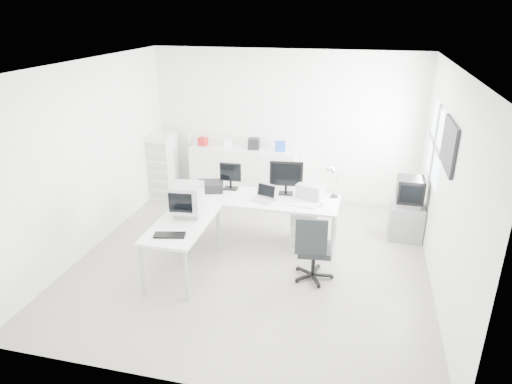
% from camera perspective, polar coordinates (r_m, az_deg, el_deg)
% --- Properties ---
extents(floor, '(5.00, 5.00, 0.01)m').
position_cam_1_polar(floor, '(6.84, -0.40, -8.39)').
color(floor, '#BCBAA8').
rests_on(floor, ground).
extents(ceiling, '(5.00, 5.00, 0.01)m').
position_cam_1_polar(ceiling, '(5.93, -0.47, 15.58)').
color(ceiling, white).
rests_on(ceiling, back_wall).
extents(back_wall, '(5.00, 0.02, 2.80)m').
position_cam_1_polar(back_wall, '(8.60, 3.63, 8.13)').
color(back_wall, white).
rests_on(back_wall, floor).
extents(left_wall, '(0.02, 5.00, 2.80)m').
position_cam_1_polar(left_wall, '(7.24, -20.06, 4.10)').
color(left_wall, white).
rests_on(left_wall, floor).
extents(right_wall, '(0.02, 5.00, 2.80)m').
position_cam_1_polar(right_wall, '(6.18, 22.69, 0.70)').
color(right_wall, white).
rests_on(right_wall, floor).
extents(window, '(0.02, 1.20, 1.10)m').
position_cam_1_polar(window, '(7.25, 21.52, 5.57)').
color(window, white).
rests_on(window, right_wall).
extents(wall_picture, '(0.04, 0.90, 0.60)m').
position_cam_1_polar(wall_picture, '(6.12, 22.98, 5.42)').
color(wall_picture, black).
rests_on(wall_picture, right_wall).
extents(main_desk, '(2.40, 0.80, 0.75)m').
position_cam_1_polar(main_desk, '(7.17, 0.55, -3.49)').
color(main_desk, silver).
rests_on(main_desk, floor).
extents(side_desk, '(0.70, 1.40, 0.75)m').
position_cam_1_polar(side_desk, '(6.48, -9.08, -6.79)').
color(side_desk, silver).
rests_on(side_desk, floor).
extents(drawer_pedestal, '(0.40, 0.50, 0.60)m').
position_cam_1_polar(drawer_pedestal, '(7.14, 6.14, -4.41)').
color(drawer_pedestal, silver).
rests_on(drawer_pedestal, floor).
extents(inkjet_printer, '(0.48, 0.42, 0.15)m').
position_cam_1_polar(inkjet_printer, '(7.30, -5.77, 0.71)').
color(inkjet_printer, black).
rests_on(inkjet_printer, main_desk).
extents(lcd_monitor_small, '(0.35, 0.21, 0.43)m').
position_cam_1_polar(lcd_monitor_small, '(7.29, -3.20, 1.99)').
color(lcd_monitor_small, black).
rests_on(lcd_monitor_small, main_desk).
extents(lcd_monitor_large, '(0.54, 0.26, 0.54)m').
position_cam_1_polar(lcd_monitor_large, '(7.08, 3.79, 1.79)').
color(lcd_monitor_large, black).
rests_on(lcd_monitor_large, main_desk).
extents(laptop, '(0.40, 0.41, 0.21)m').
position_cam_1_polar(laptop, '(6.88, 0.79, -0.28)').
color(laptop, '#B7B7BA').
rests_on(laptop, main_desk).
extents(white_keyboard, '(0.44, 0.17, 0.02)m').
position_cam_1_polar(white_keyboard, '(6.77, 5.65, -1.64)').
color(white_keyboard, silver).
rests_on(white_keyboard, main_desk).
extents(white_mouse, '(0.07, 0.07, 0.07)m').
position_cam_1_polar(white_mouse, '(6.78, 8.22, -1.51)').
color(white_mouse, silver).
rests_on(white_mouse, main_desk).
extents(laser_printer, '(0.46, 0.42, 0.22)m').
position_cam_1_polar(laser_printer, '(7.06, 6.91, 0.22)').
color(laser_printer, '#A5A5A5').
rests_on(laser_printer, main_desk).
extents(desk_lamp, '(0.18, 0.18, 0.43)m').
position_cam_1_polar(desk_lamp, '(7.07, 9.84, 0.99)').
color(desk_lamp, silver).
rests_on(desk_lamp, main_desk).
extents(crt_monitor, '(0.39, 0.39, 0.41)m').
position_cam_1_polar(crt_monitor, '(6.43, -8.55, -1.23)').
color(crt_monitor, '#B7B7BA').
rests_on(crt_monitor, side_desk).
extents(black_keyboard, '(0.43, 0.24, 0.03)m').
position_cam_1_polar(black_keyboard, '(5.98, -10.74, -5.31)').
color(black_keyboard, black).
rests_on(black_keyboard, side_desk).
extents(office_chair, '(0.63, 0.63, 0.98)m').
position_cam_1_polar(office_chair, '(6.22, 7.28, -6.76)').
color(office_chair, '#232628').
rests_on(office_chair, floor).
extents(tv_cabinet, '(0.53, 0.43, 0.57)m').
position_cam_1_polar(tv_cabinet, '(7.69, 18.22, -3.56)').
color(tv_cabinet, gray).
rests_on(tv_cabinet, floor).
extents(crt_tv, '(0.50, 0.48, 0.45)m').
position_cam_1_polar(crt_tv, '(7.49, 18.68, -0.03)').
color(crt_tv, black).
rests_on(crt_tv, tv_cabinet).
extents(sideboard, '(2.02, 0.51, 1.01)m').
position_cam_1_polar(sideboard, '(8.77, -1.54, 2.33)').
color(sideboard, silver).
rests_on(sideboard, floor).
extents(clutter_box_a, '(0.18, 0.17, 0.15)m').
position_cam_1_polar(clutter_box_a, '(8.82, -6.63, 6.30)').
color(clutter_box_a, red).
rests_on(clutter_box_a, sideboard).
extents(clutter_box_b, '(0.17, 0.15, 0.14)m').
position_cam_1_polar(clutter_box_b, '(8.67, -3.50, 6.08)').
color(clutter_box_b, silver).
rests_on(clutter_box_b, sideboard).
extents(clutter_box_c, '(0.22, 0.20, 0.20)m').
position_cam_1_polar(clutter_box_c, '(8.53, -0.28, 6.06)').
color(clutter_box_c, black).
rests_on(clutter_box_c, sideboard).
extents(clutter_box_d, '(0.21, 0.20, 0.17)m').
position_cam_1_polar(clutter_box_d, '(8.43, 3.04, 5.74)').
color(clutter_box_d, '#1941B1').
rests_on(clutter_box_d, sideboard).
extents(clutter_bottle, '(0.07, 0.07, 0.22)m').
position_cam_1_polar(clutter_bottle, '(8.95, -8.38, 6.66)').
color(clutter_bottle, silver).
rests_on(clutter_bottle, sideboard).
extents(filing_cabinet, '(0.43, 0.52, 1.24)m').
position_cam_1_polar(filing_cabinet, '(9.02, -11.52, 3.23)').
color(filing_cabinet, silver).
rests_on(filing_cabinet, floor).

